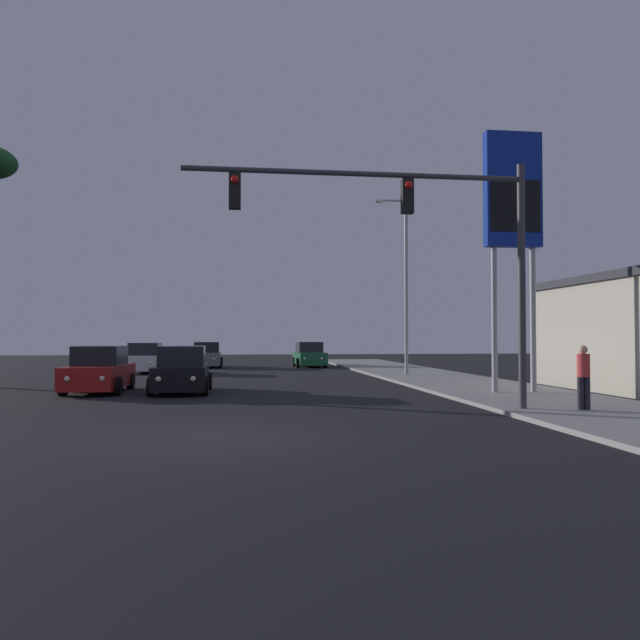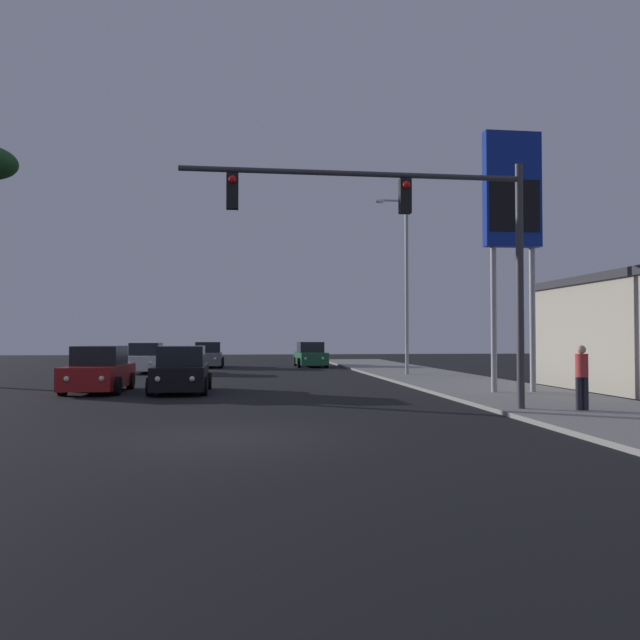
# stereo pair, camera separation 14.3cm
# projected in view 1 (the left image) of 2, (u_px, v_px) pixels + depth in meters

# --- Properties ---
(ground_plane) EXTENTS (120.00, 120.00, 0.00)m
(ground_plane) POSITION_uv_depth(u_px,v_px,m) (226.00, 438.00, 12.39)
(ground_plane) COLOR black
(sidewalk_right) EXTENTS (5.00, 60.00, 0.12)m
(sidewalk_right) POSITION_uv_depth(u_px,v_px,m) (486.00, 389.00, 23.52)
(sidewalk_right) COLOR gray
(sidewalk_right) RESTS_ON ground
(car_grey) EXTENTS (2.04, 4.33, 1.68)m
(car_grey) POSITION_uv_depth(u_px,v_px,m) (207.00, 356.00, 41.39)
(car_grey) COLOR slate
(car_grey) RESTS_ON ground
(car_green) EXTENTS (2.04, 4.34, 1.68)m
(car_green) POSITION_uv_depth(u_px,v_px,m) (309.00, 356.00, 42.12)
(car_green) COLOR #195933
(car_green) RESTS_ON ground
(car_red) EXTENTS (2.04, 4.34, 1.68)m
(car_red) POSITION_uv_depth(u_px,v_px,m) (99.00, 371.00, 22.65)
(car_red) COLOR maroon
(car_red) RESTS_ON ground
(car_black) EXTENTS (2.04, 4.32, 1.68)m
(car_black) POSITION_uv_depth(u_px,v_px,m) (182.00, 371.00, 22.57)
(car_black) COLOR black
(car_black) RESTS_ON ground
(car_white) EXTENTS (2.04, 4.32, 1.68)m
(car_white) POSITION_uv_depth(u_px,v_px,m) (145.00, 359.00, 35.12)
(car_white) COLOR silver
(car_white) RESTS_ON ground
(traffic_light_mast) EXTENTS (9.01, 0.36, 6.50)m
(traffic_light_mast) POSITION_uv_depth(u_px,v_px,m) (424.00, 230.00, 16.25)
(traffic_light_mast) COLOR #38383D
(traffic_light_mast) RESTS_ON sidewalk_right
(street_lamp) EXTENTS (1.74, 0.24, 9.00)m
(street_lamp) POSITION_uv_depth(u_px,v_px,m) (404.00, 276.00, 31.74)
(street_lamp) COLOR #99999E
(street_lamp) RESTS_ON sidewalk_right
(gas_station_sign) EXTENTS (2.00, 0.42, 9.00)m
(gas_station_sign) POSITION_uv_depth(u_px,v_px,m) (513.00, 204.00, 21.59)
(gas_station_sign) COLOR #99999E
(gas_station_sign) RESTS_ON sidewalk_right
(pedestrian_on_sidewalk) EXTENTS (0.34, 0.32, 1.67)m
(pedestrian_on_sidewalk) POSITION_uv_depth(u_px,v_px,m) (584.00, 374.00, 16.12)
(pedestrian_on_sidewalk) COLOR #23232D
(pedestrian_on_sidewalk) RESTS_ON sidewalk_right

